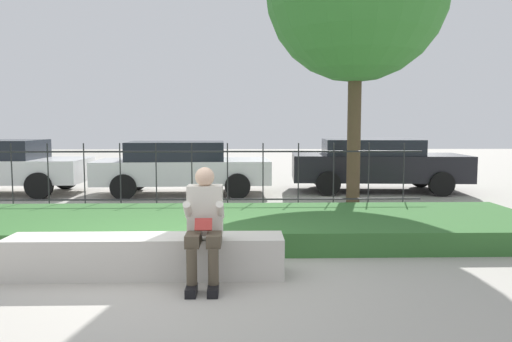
{
  "coord_description": "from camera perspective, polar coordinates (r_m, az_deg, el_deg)",
  "views": [
    {
      "loc": [
        0.99,
        -5.57,
        1.71
      ],
      "look_at": [
        1.19,
        2.02,
        1.01
      ],
      "focal_mm": 35.0,
      "sensor_mm": 36.0,
      "label": 1
    }
  ],
  "objects": [
    {
      "name": "ground_plane",
      "position": [
        5.91,
        -11.3,
        -11.66
      ],
      "size": [
        60.0,
        60.0,
        0.0
      ],
      "primitive_type": "plane",
      "color": "#A8A399"
    },
    {
      "name": "stone_bench",
      "position": [
        5.88,
        -12.44,
        -9.71
      ],
      "size": [
        3.11,
        0.52,
        0.46
      ],
      "color": "beige",
      "rests_on": "ground_plane"
    },
    {
      "name": "person_seated_reader",
      "position": [
        5.39,
        -5.91,
        -5.7
      ],
      "size": [
        0.42,
        0.73,
        1.26
      ],
      "color": "black",
      "rests_on": "ground_plane"
    },
    {
      "name": "grass_berm",
      "position": [
        7.78,
        -8.81,
        -6.29
      ],
      "size": [
        10.93,
        2.58,
        0.32
      ],
      "color": "#33662D",
      "rests_on": "ground_plane"
    },
    {
      "name": "iron_fence",
      "position": [
        9.7,
        -7.33,
        -0.64
      ],
      "size": [
        8.93,
        0.03,
        1.37
      ],
      "color": "#232326",
      "rests_on": "ground_plane"
    },
    {
      "name": "car_parked_center",
      "position": [
        12.47,
        -8.48,
        0.55
      ],
      "size": [
        4.29,
        2.11,
        1.31
      ],
      "rotation": [
        0.0,
        0.0,
        0.04
      ],
      "color": "silver",
      "rests_on": "ground_plane"
    },
    {
      "name": "car_parked_right",
      "position": [
        13.28,
        13.57,
        0.87
      ],
      "size": [
        4.5,
        2.23,
        1.35
      ],
      "rotation": [
        0.0,
        0.0,
        -0.07
      ],
      "color": "black",
      "rests_on": "ground_plane"
    }
  ]
}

